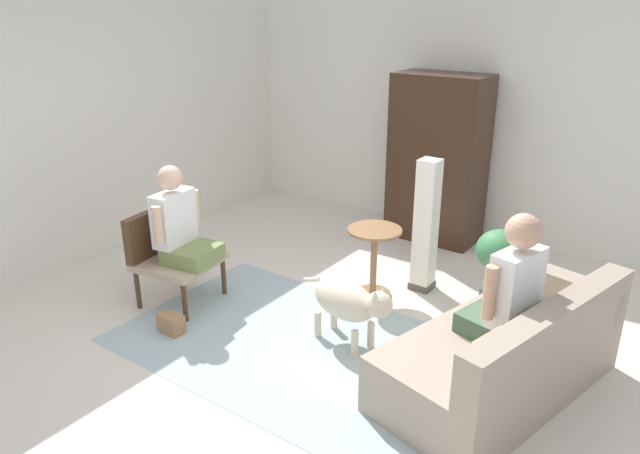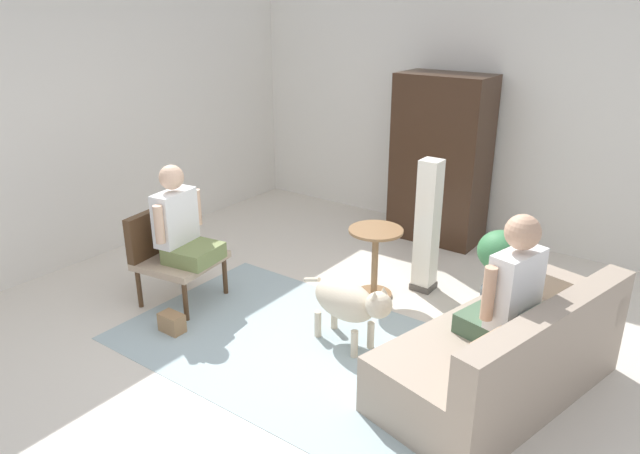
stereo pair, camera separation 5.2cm
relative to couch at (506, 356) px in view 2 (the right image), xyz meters
The scene contains 14 objects.
ground_plane 1.62m from the couch, 167.10° to the right, with size 7.35×7.35×0.00m, color beige.
back_wall 3.37m from the couch, 119.28° to the left, with size 6.17×0.12×2.84m, color silver.
left_wall 4.54m from the couch, behind, with size 0.12×6.72×2.84m, color silver.
area_rug 1.57m from the couch, 166.01° to the right, with size 2.84×1.81×0.01m, color #9EB2B7.
couch is the anchor object (origin of this frame).
armchair 2.97m from the couch, behind, with size 0.71×0.74×0.83m.
person_on_couch 0.51m from the couch, 148.48° to the right, with size 0.50×0.54×0.90m.
person_on_armchair 2.84m from the couch, behind, with size 0.52×0.56×0.84m.
round_end_table 1.63m from the couch, 154.54° to the left, with size 0.49×0.49×0.66m.
dog 1.22m from the couch, behind, with size 0.90×0.41×0.60m.
potted_plant 1.20m from the couch, 113.22° to the left, with size 0.39×0.39×0.74m.
column_lamp 1.63m from the couch, 136.62° to the left, with size 0.20×0.20×1.25m.
armoire_cabinet 2.94m from the couch, 124.95° to the left, with size 0.99×0.56×1.84m, color #382316.
handbag 2.62m from the couch, 161.70° to the right, with size 0.21×0.13×0.16m, color #99724C.
Camera 2 is at (2.54, -3.17, 2.55)m, focal length 33.16 mm.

